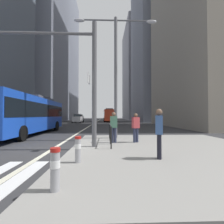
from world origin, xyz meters
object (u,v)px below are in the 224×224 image
object	(u,v)px
bollard_front	(55,167)
bollard_left	(78,148)
city_bus_blue_oncoming	(30,113)
car_oncoming_mid	(78,118)
traffic_signal_gantry	(46,62)
car_receding_near	(109,117)
street_lamp_post	(116,60)
city_bus_red_receding	(109,115)
pedestrian_far	(114,126)
pedestrian_waiting	(136,126)
car_oncoming_far	(80,117)
car_receding_far	(108,117)
pedestrian_walking	(159,131)

from	to	relation	value
bollard_front	bollard_left	distance (m)	1.92
city_bus_blue_oncoming	bollard_left	distance (m)	10.75
car_oncoming_mid	traffic_signal_gantry	xyz separation A→B (m)	(3.37, -28.62, 3.16)
car_receding_near	street_lamp_post	bearing A→B (deg)	-90.66
bollard_left	city_bus_blue_oncoming	bearing A→B (deg)	122.06
city_bus_red_receding	pedestrian_far	distance (m)	34.56
city_bus_red_receding	bollard_left	bearing A→B (deg)	-92.38
bollard_front	street_lamp_post	bearing A→B (deg)	77.64
traffic_signal_gantry	pedestrian_waiting	world-z (taller)	traffic_signal_gantry
city_bus_red_receding	car_oncoming_far	size ratio (longest dim) A/B	2.72
car_oncoming_far	bollard_left	distance (m)	53.11
bollard_left	pedestrian_waiting	distance (m)	4.56
car_oncoming_mid	car_receding_far	distance (m)	28.46
car_receding_far	car_oncoming_far	world-z (taller)	same
city_bus_red_receding	pedestrian_waiting	size ratio (longest dim) A/B	7.36
bollard_left	city_bus_red_receding	bearing A→B (deg)	87.62
car_receding_far	traffic_signal_gantry	bearing A→B (deg)	-93.55
pedestrian_far	street_lamp_post	bearing A→B (deg)	83.13
pedestrian_waiting	pedestrian_walking	distance (m)	3.41
pedestrian_walking	pedestrian_far	bearing A→B (deg)	113.13
car_oncoming_far	bollard_left	world-z (taller)	car_oncoming_far
street_lamp_post	pedestrian_far	world-z (taller)	street_lamp_post
bollard_front	car_receding_near	bearing A→B (deg)	87.91
car_receding_near	street_lamp_post	world-z (taller)	street_lamp_post
car_receding_near	bollard_left	bearing A→B (deg)	-92.05
city_bus_blue_oncoming	pedestrian_far	bearing A→B (deg)	-37.68
street_lamp_post	car_receding_near	bearing A→B (deg)	89.34
street_lamp_post	pedestrian_walking	distance (m)	6.73
car_receding_near	bollard_front	world-z (taller)	car_receding_near
traffic_signal_gantry	bollard_front	distance (m)	6.05
bollard_left	pedestrian_walking	size ratio (longest dim) A/B	0.48
car_receding_near	pedestrian_walking	bearing A→B (deg)	-89.46
car_receding_near	car_receding_far	size ratio (longest dim) A/B	0.91
car_oncoming_far	pedestrian_far	distance (m)	49.70
car_oncoming_far	pedestrian_waiting	bearing A→B (deg)	-77.67
pedestrian_walking	pedestrian_far	xyz separation A→B (m)	(-1.41, 3.30, -0.03)
bollard_left	pedestrian_walking	world-z (taller)	pedestrian_walking
car_receding_far	pedestrian_waiting	size ratio (longest dim) A/B	2.82
pedestrian_waiting	bollard_front	bearing A→B (deg)	-114.78
car_oncoming_far	pedestrian_walking	distance (m)	53.22
pedestrian_waiting	traffic_signal_gantry	bearing A→B (deg)	-165.61
car_oncoming_mid	bollard_front	xyz separation A→B (m)	(5.25, -33.15, -0.37)
pedestrian_far	traffic_signal_gantry	bearing A→B (deg)	-162.16
city_bus_blue_oncoming	street_lamp_post	xyz separation A→B (m)	(7.18, -3.55, 3.45)
car_receding_far	bollard_left	size ratio (longest dim) A/B	5.48
car_oncoming_far	bollard_left	bearing A→B (deg)	-81.19
car_receding_far	bollard_front	size ratio (longest dim) A/B	5.36
car_receding_near	pedestrian_waiting	size ratio (longest dim) A/B	2.56
car_oncoming_mid	pedestrian_far	distance (m)	28.35
city_bus_red_receding	car_receding_far	bearing A→B (deg)	90.25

